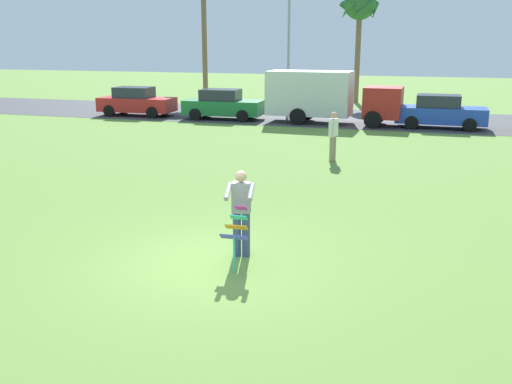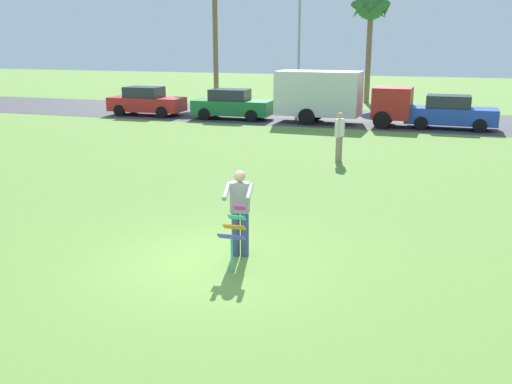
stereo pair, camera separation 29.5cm
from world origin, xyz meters
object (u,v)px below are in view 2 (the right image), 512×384
object	(u,v)px
parked_truck_red_cab	(335,96)
kite_held	(234,229)
parked_car_blue	(450,113)
person_walker_near	(339,135)
palm_tree_right_near	(371,8)
parked_car_red	(146,102)
streetlight_pole	(300,42)
parked_car_green	(232,105)
person_kite_flyer	(240,210)

from	to	relation	value
parked_truck_red_cab	kite_held	bearing A→B (deg)	-84.94
parked_car_blue	person_walker_near	world-z (taller)	person_walker_near
person_walker_near	palm_tree_right_near	bearing A→B (deg)	94.60
kite_held	parked_car_red	size ratio (longest dim) A/B	0.27
kite_held	streetlight_pole	size ratio (longest dim) A/B	0.17
parked_car_blue	person_walker_near	xyz separation A→B (m)	(-3.72, -9.14, 0.16)
parked_car_green	parked_car_blue	bearing A→B (deg)	0.01
parked_car_red	streetlight_pole	world-z (taller)	streetlight_pole
person_kite_flyer	parked_car_red	xyz separation A→B (m)	(-12.28, 18.67, -0.18)
kite_held	parked_car_red	xyz separation A→B (m)	(-12.40, 19.32, -0.01)
person_walker_near	parked_car_blue	bearing A→B (deg)	67.84
parked_truck_red_cab	parked_car_blue	world-z (taller)	parked_truck_red_cab
parked_car_green	person_walker_near	xyz separation A→B (m)	(7.40, -9.14, 0.16)
streetlight_pole	person_walker_near	distance (m)	18.03
person_kite_flyer	person_walker_near	distance (m)	9.54
parked_car_green	palm_tree_right_near	size ratio (longest dim) A/B	0.57
parked_car_red	parked_car_green	bearing A→B (deg)	-0.00
parked_car_green	parked_truck_red_cab	size ratio (longest dim) A/B	0.63
person_kite_flyer	streetlight_pole	bearing A→B (deg)	101.47
parked_truck_red_cab	streetlight_pole	world-z (taller)	streetlight_pole
kite_held	parked_car_green	bearing A→B (deg)	110.56
parked_car_green	parked_truck_red_cab	distance (m)	5.57
streetlight_pole	palm_tree_right_near	bearing A→B (deg)	34.91
parked_truck_red_cab	streetlight_pole	distance (m)	8.97
streetlight_pole	person_walker_near	world-z (taller)	streetlight_pole
parked_car_red	parked_car_blue	size ratio (longest dim) A/B	1.00
parked_truck_red_cab	parked_car_blue	bearing A→B (deg)	0.01
person_kite_flyer	person_walker_near	world-z (taller)	same
parked_car_red	parked_truck_red_cab	distance (m)	10.71
parked_car_green	palm_tree_right_near	distance (m)	13.18
parked_car_green	streetlight_pole	distance (m)	8.55
person_walker_near	streetlight_pole	bearing A→B (deg)	108.45
kite_held	parked_car_red	distance (m)	22.96
kite_held	palm_tree_right_near	xyz separation A→B (m)	(-1.43, 29.86, 5.36)
kite_held	streetlight_pole	bearing A→B (deg)	101.44
person_kite_flyer	parked_car_green	size ratio (longest dim) A/B	0.41
parked_car_green	streetlight_pole	size ratio (longest dim) A/B	0.61
parked_truck_red_cab	parked_car_green	bearing A→B (deg)	-180.00
parked_car_green	palm_tree_right_near	xyz separation A→B (m)	(5.81, 10.54, 5.37)
palm_tree_right_near	person_walker_near	world-z (taller)	palm_tree_right_near
person_kite_flyer	parked_car_blue	size ratio (longest dim) A/B	0.41
person_kite_flyer	parked_car_blue	distance (m)	19.10
parked_car_red	person_walker_near	bearing A→B (deg)	-36.06
parked_car_green	parked_car_blue	xyz separation A→B (m)	(11.12, 0.00, 0.00)
person_kite_flyer	streetlight_pole	size ratio (longest dim) A/B	0.25
palm_tree_right_near	streetlight_pole	xyz separation A→B (m)	(-4.04, -2.82, -2.15)
palm_tree_right_near	person_walker_near	size ratio (longest dim) A/B	4.33
kite_held	person_kite_flyer	bearing A→B (deg)	100.38
person_walker_near	parked_truck_red_cab	bearing A→B (deg)	101.51
parked_truck_red_cab	person_walker_near	size ratio (longest dim) A/B	3.91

